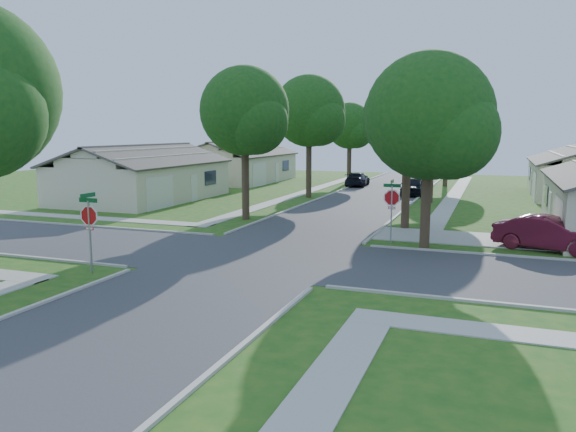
{
  "coord_description": "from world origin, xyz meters",
  "views": [
    {
      "loc": [
        9.12,
        -21.14,
        5.2
      ],
      "look_at": [
        0.88,
        1.16,
        1.6
      ],
      "focal_mm": 35.0,
      "sensor_mm": 36.0,
      "label": 1
    }
  ],
  "objects_px": {
    "tree_w_near": "(246,115)",
    "house_nw_far": "(239,167)",
    "stop_sign_sw": "(89,219)",
    "tree_e_mid": "(434,116)",
    "tree_e_far": "(448,123)",
    "car_curb_west": "(357,179)",
    "tree_w_mid": "(310,114)",
    "tree_w_far": "(350,128)",
    "car_curb_east": "(412,186)",
    "tree_ne_corner": "(430,122)",
    "car_driveway": "(549,234)",
    "house_nw_near": "(143,180)",
    "tree_e_near": "(409,123)",
    "stop_sign_ne": "(392,200)"
  },
  "relations": [
    {
      "from": "tree_w_far",
      "to": "house_nw_far",
      "type": "distance_m",
      "value": 12.19
    },
    {
      "from": "stop_sign_ne",
      "to": "tree_w_far",
      "type": "bearing_deg",
      "value": 107.7
    },
    {
      "from": "tree_w_near",
      "to": "tree_e_far",
      "type": "bearing_deg",
      "value": 69.4
    },
    {
      "from": "stop_sign_sw",
      "to": "tree_e_far",
      "type": "bearing_deg",
      "value": 76.27
    },
    {
      "from": "house_nw_near",
      "to": "car_curb_east",
      "type": "height_order",
      "value": "house_nw_near"
    },
    {
      "from": "car_curb_east",
      "to": "tree_w_near",
      "type": "bearing_deg",
      "value": -118.48
    },
    {
      "from": "house_nw_far",
      "to": "car_curb_east",
      "type": "bearing_deg",
      "value": -19.39
    },
    {
      "from": "stop_sign_ne",
      "to": "tree_w_near",
      "type": "distance_m",
      "value": 11.07
    },
    {
      "from": "tree_ne_corner",
      "to": "car_driveway",
      "type": "bearing_deg",
      "value": 14.13
    },
    {
      "from": "stop_sign_sw",
      "to": "tree_e_mid",
      "type": "relative_size",
      "value": 0.32
    },
    {
      "from": "tree_w_far",
      "to": "car_driveway",
      "type": "xyz_separation_m",
      "value": [
        16.15,
        -28.51,
        -4.75
      ]
    },
    {
      "from": "tree_w_far",
      "to": "tree_e_mid",
      "type": "bearing_deg",
      "value": -54.1
    },
    {
      "from": "tree_e_mid",
      "to": "tree_w_far",
      "type": "xyz_separation_m",
      "value": [
        -9.41,
        13.0,
        -0.75
      ]
    },
    {
      "from": "stop_sign_sw",
      "to": "tree_w_far",
      "type": "height_order",
      "value": "tree_w_far"
    },
    {
      "from": "car_curb_east",
      "to": "house_nw_near",
      "type": "bearing_deg",
      "value": -155.08
    },
    {
      "from": "stop_sign_ne",
      "to": "tree_e_far",
      "type": "distance_m",
      "value": 29.57
    },
    {
      "from": "stop_sign_sw",
      "to": "tree_w_near",
      "type": "relative_size",
      "value": 0.33
    },
    {
      "from": "tree_ne_corner",
      "to": "house_nw_far",
      "type": "distance_m",
      "value": 35.9
    },
    {
      "from": "house_nw_near",
      "to": "tree_ne_corner",
      "type": "bearing_deg",
      "value": -25.77
    },
    {
      "from": "house_nw_near",
      "to": "house_nw_far",
      "type": "height_order",
      "value": "same"
    },
    {
      "from": "tree_e_mid",
      "to": "tree_ne_corner",
      "type": "xyz_separation_m",
      "value": [
        1.6,
        -16.8,
        -0.66
      ]
    },
    {
      "from": "tree_w_near",
      "to": "house_nw_far",
      "type": "distance_m",
      "value": 26.05
    },
    {
      "from": "tree_e_mid",
      "to": "car_curb_west",
      "type": "xyz_separation_m",
      "value": [
        -7.96,
        10.37,
        -5.6
      ]
    },
    {
      "from": "stop_sign_ne",
      "to": "house_nw_near",
      "type": "bearing_deg",
      "value": 153.54
    },
    {
      "from": "tree_w_far",
      "to": "car_curb_east",
      "type": "xyz_separation_m",
      "value": [
        7.47,
        -8.63,
        -4.75
      ]
    },
    {
      "from": "tree_e_far",
      "to": "tree_w_far",
      "type": "bearing_deg",
      "value": -180.0
    },
    {
      "from": "stop_sign_sw",
      "to": "tree_e_near",
      "type": "relative_size",
      "value": 0.36
    },
    {
      "from": "car_curb_east",
      "to": "car_curb_west",
      "type": "distance_m",
      "value": 8.5
    },
    {
      "from": "tree_w_mid",
      "to": "house_nw_far",
      "type": "distance_m",
      "value": 16.56
    },
    {
      "from": "tree_w_mid",
      "to": "car_curb_west",
      "type": "distance_m",
      "value": 11.98
    },
    {
      "from": "car_driveway",
      "to": "car_curb_east",
      "type": "bearing_deg",
      "value": 42.36
    },
    {
      "from": "tree_e_far",
      "to": "car_curb_east",
      "type": "xyz_separation_m",
      "value": [
        -1.93,
        -8.63,
        -5.23
      ]
    },
    {
      "from": "car_driveway",
      "to": "car_curb_east",
      "type": "relative_size",
      "value": 1.04
    },
    {
      "from": "house_nw_near",
      "to": "car_curb_east",
      "type": "xyz_separation_m",
      "value": [
        18.81,
        10.38,
        -0.76
      ]
    },
    {
      "from": "tree_e_mid",
      "to": "car_curb_east",
      "type": "height_order",
      "value": "tree_e_mid"
    },
    {
      "from": "house_nw_far",
      "to": "car_driveway",
      "type": "relative_size",
      "value": 2.96
    },
    {
      "from": "tree_e_near",
      "to": "tree_w_near",
      "type": "height_order",
      "value": "tree_w_near"
    },
    {
      "from": "tree_w_near",
      "to": "house_nw_far",
      "type": "relative_size",
      "value": 0.66
    },
    {
      "from": "tree_e_near",
      "to": "tree_e_far",
      "type": "bearing_deg",
      "value": 90.0
    },
    {
      "from": "tree_e_far",
      "to": "tree_w_near",
      "type": "xyz_separation_m",
      "value": [
        -9.4,
        -25.0,
        0.14
      ]
    },
    {
      "from": "stop_sign_sw",
      "to": "tree_ne_corner",
      "type": "xyz_separation_m",
      "value": [
        11.06,
        8.91,
        3.56
      ]
    },
    {
      "from": "stop_sign_sw",
      "to": "tree_w_mid",
      "type": "bearing_deg",
      "value": 89.87
    },
    {
      "from": "tree_w_mid",
      "to": "tree_ne_corner",
      "type": "xyz_separation_m",
      "value": [
        11.0,
        -16.8,
        -0.9
      ]
    },
    {
      "from": "tree_e_mid",
      "to": "car_driveway",
      "type": "relative_size",
      "value": 2.01
    },
    {
      "from": "stop_sign_sw",
      "to": "tree_e_near",
      "type": "distance_m",
      "value": 17.04
    },
    {
      "from": "tree_e_far",
      "to": "car_driveway",
      "type": "xyz_separation_m",
      "value": [
        6.75,
        -28.51,
        -5.22
      ]
    },
    {
      "from": "car_curb_west",
      "to": "stop_sign_sw",
      "type": "bearing_deg",
      "value": 84.71
    },
    {
      "from": "tree_e_far",
      "to": "house_nw_far",
      "type": "relative_size",
      "value": 0.64
    },
    {
      "from": "tree_w_mid",
      "to": "tree_w_far",
      "type": "xyz_separation_m",
      "value": [
        -0.01,
        13.0,
        -0.98
      ]
    },
    {
      "from": "car_curb_west",
      "to": "tree_w_mid",
      "type": "bearing_deg",
      "value": 79.18
    }
  ]
}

